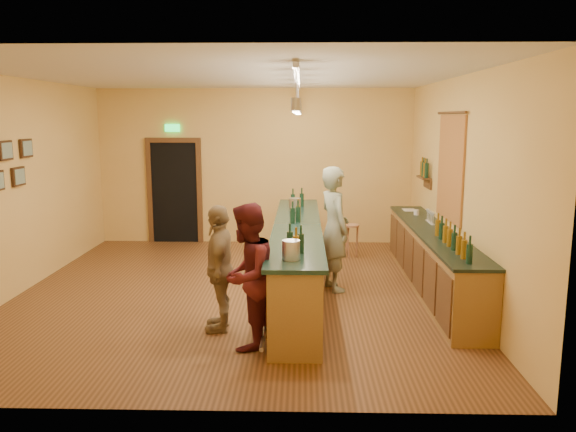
{
  "coord_description": "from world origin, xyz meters",
  "views": [
    {
      "loc": [
        0.98,
        -8.16,
        2.61
      ],
      "look_at": [
        0.77,
        0.2,
        1.14
      ],
      "focal_mm": 35.0,
      "sensor_mm": 36.0,
      "label": 1
    }
  ],
  "objects_px": {
    "back_counter": "(432,259)",
    "customer_a": "(247,276)",
    "bartender": "(334,229)",
    "tasting_bar": "(297,253)",
    "bar_stool": "(351,232)",
    "customer_b": "(220,268)"
  },
  "relations": [
    {
      "from": "tasting_bar",
      "to": "customer_b",
      "type": "xyz_separation_m",
      "value": [
        -0.94,
        -1.5,
        0.18
      ]
    },
    {
      "from": "back_counter",
      "to": "bartender",
      "type": "bearing_deg",
      "value": 179.55
    },
    {
      "from": "bartender",
      "to": "tasting_bar",
      "type": "bearing_deg",
      "value": 89.17
    },
    {
      "from": "bartender",
      "to": "bar_stool",
      "type": "bearing_deg",
      "value": -31.97
    },
    {
      "from": "bartender",
      "to": "customer_b",
      "type": "bearing_deg",
      "value": 118.81
    },
    {
      "from": "back_counter",
      "to": "tasting_bar",
      "type": "height_order",
      "value": "tasting_bar"
    },
    {
      "from": "customer_a",
      "to": "bar_stool",
      "type": "bearing_deg",
      "value": 176.73
    },
    {
      "from": "bar_stool",
      "to": "customer_b",
      "type": "bearing_deg",
      "value": -117.63
    },
    {
      "from": "tasting_bar",
      "to": "bartender",
      "type": "bearing_deg",
      "value": 18.93
    },
    {
      "from": "back_counter",
      "to": "tasting_bar",
      "type": "xyz_separation_m",
      "value": [
        -2.06,
        -0.18,
        0.12
      ]
    },
    {
      "from": "tasting_bar",
      "to": "bartender",
      "type": "height_order",
      "value": "bartender"
    },
    {
      "from": "tasting_bar",
      "to": "bar_stool",
      "type": "relative_size",
      "value": 8.01
    },
    {
      "from": "back_counter",
      "to": "bartender",
      "type": "distance_m",
      "value": 1.57
    },
    {
      "from": "back_counter",
      "to": "customer_b",
      "type": "xyz_separation_m",
      "value": [
        -3.0,
        -1.69,
        0.3
      ]
    },
    {
      "from": "customer_b",
      "to": "back_counter",
      "type": "bearing_deg",
      "value": 115.88
    },
    {
      "from": "tasting_bar",
      "to": "customer_b",
      "type": "bearing_deg",
      "value": -121.87
    },
    {
      "from": "back_counter",
      "to": "customer_a",
      "type": "bearing_deg",
      "value": -139.71
    },
    {
      "from": "tasting_bar",
      "to": "customer_b",
      "type": "height_order",
      "value": "customer_b"
    },
    {
      "from": "bartender",
      "to": "customer_b",
      "type": "relative_size",
      "value": 1.2
    },
    {
      "from": "customer_b",
      "to": "bar_stool",
      "type": "bearing_deg",
      "value": 148.89
    },
    {
      "from": "back_counter",
      "to": "customer_b",
      "type": "height_order",
      "value": "customer_b"
    },
    {
      "from": "back_counter",
      "to": "customer_a",
      "type": "height_order",
      "value": "customer_a"
    }
  ]
}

